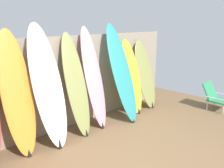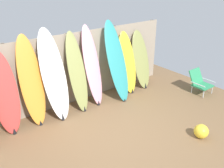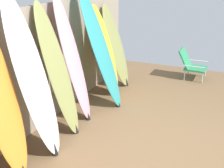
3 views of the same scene
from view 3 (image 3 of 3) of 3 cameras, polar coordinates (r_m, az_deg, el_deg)
The scene contains 9 objects.
ground at distance 4.22m, azimuth 10.27°, elevation -12.58°, with size 7.68×7.68×0.00m, color brown.
fence_back at distance 4.63m, azimuth -13.81°, elevation 2.58°, with size 6.08×0.11×1.80m.
surfboard_white_3 at distance 3.90m, azimuth -14.26°, elevation 0.97°, with size 0.65×0.65×2.06m.
surfboard_olive_4 at distance 4.42m, azimuth -9.93°, elevation 2.43°, with size 0.45×0.63×1.89m.
surfboard_pink_5 at distance 4.77m, azimuth -7.22°, elevation 4.63°, with size 0.47×0.59×1.99m.
surfboard_teal_6 at distance 5.24m, azimuth -2.14°, elevation 6.56°, with size 0.57×0.81×2.04m.
surfboard_yellow_7 at distance 5.78m, azimuth -1.26°, elevation 6.03°, with size 0.55×0.61×1.67m.
surfboard_olive_8 at distance 6.26m, azimuth 0.72°, elevation 6.92°, with size 0.57×0.60×1.63m.
beach_chair at distance 6.96m, azimuth 14.22°, elevation 3.59°, with size 0.50×0.58×0.63m.
Camera 3 is at (-3.47, -0.72, 2.29)m, focal length 50.00 mm.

